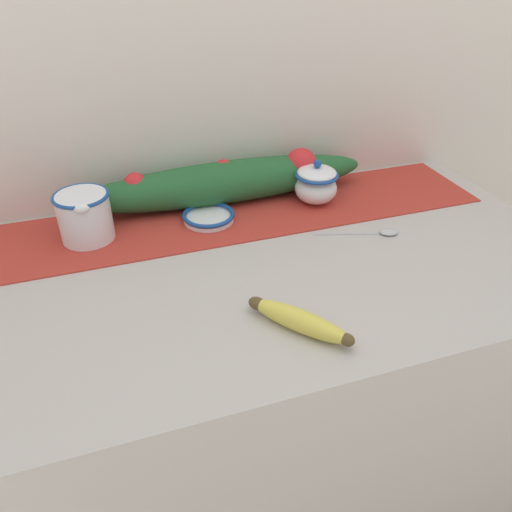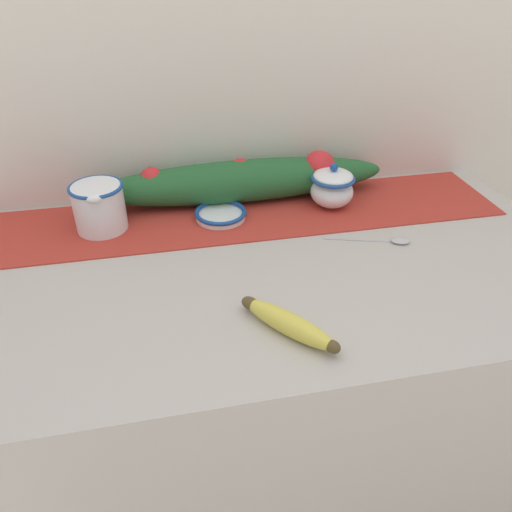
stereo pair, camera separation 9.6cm
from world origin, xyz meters
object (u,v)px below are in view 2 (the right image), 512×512
Objects in this scene: cream_pitcher at (99,205)px; sugar_bowl at (332,187)px; spoon at (395,241)px; small_dish at (221,214)px; banana at (288,323)px.

cream_pitcher is 1.24× the size of sugar_bowl.
sugar_bowl is 0.60× the size of spoon.
sugar_bowl is at bearing 130.71° from spoon.
cream_pitcher is 0.74× the size of spoon.
small_dish is at bearing 170.10° from spoon.
spoon is (0.08, -0.19, -0.05)m from sugar_bowl.
banana is 0.39m from spoon.
small_dish is (-0.28, -0.01, -0.04)m from sugar_bowl.
banana is 0.93× the size of spoon.
sugar_bowl reaches higher than small_dish.
spoon is at bearing -16.79° from cream_pitcher.
banana reaches higher than spoon.
spoon is (0.31, 0.24, -0.02)m from banana.
spoon is at bearing 37.69° from banana.
cream_pitcher is 0.55m from sugar_bowl.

